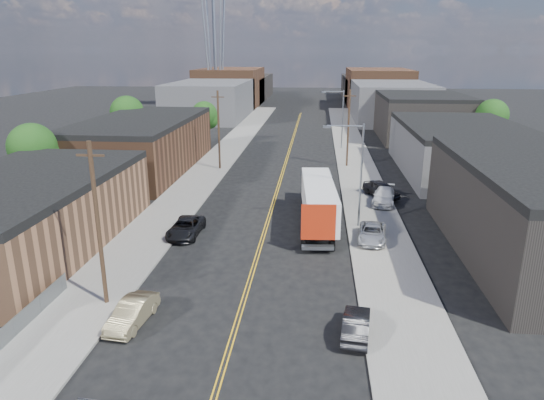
% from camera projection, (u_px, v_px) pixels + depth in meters
% --- Properties ---
extents(ground, '(260.00, 260.00, 0.00)m').
position_uv_depth(ground, '(290.00, 148.00, 76.21)').
color(ground, black).
rests_on(ground, ground).
extents(centerline, '(0.32, 120.00, 0.01)m').
position_uv_depth(centerline, '(283.00, 171.00, 61.94)').
color(centerline, gold).
rests_on(centerline, ground).
extents(sidewalk_left, '(5.00, 140.00, 0.15)m').
position_uv_depth(sidewalk_left, '(210.00, 169.00, 62.77)').
color(sidewalk_left, slate).
rests_on(sidewalk_left, ground).
extents(sidewalk_right, '(5.00, 140.00, 0.15)m').
position_uv_depth(sidewalk_right, '(358.00, 172.00, 61.07)').
color(sidewalk_right, slate).
rests_on(sidewalk_right, ground).
extents(warehouse_tan, '(12.00, 22.00, 5.60)m').
position_uv_depth(warehouse_tan, '(24.00, 213.00, 37.05)').
color(warehouse_tan, brown).
rests_on(warehouse_tan, ground).
extents(warehouse_brown, '(12.00, 26.00, 6.60)m').
position_uv_depth(warehouse_brown, '(142.00, 144.00, 61.63)').
color(warehouse_brown, '#4C2F1E').
rests_on(warehouse_brown, ground).
extents(industrial_right_b, '(14.00, 24.00, 6.10)m').
position_uv_depth(industrial_right_b, '(461.00, 149.00, 60.01)').
color(industrial_right_b, '#3E3E41').
rests_on(industrial_right_b, ground).
extents(industrial_right_c, '(14.00, 22.00, 7.60)m').
position_uv_depth(industrial_right_c, '(420.00, 116.00, 84.52)').
color(industrial_right_c, black).
rests_on(industrial_right_c, ground).
extents(skyline_left_a, '(16.00, 30.00, 8.00)m').
position_uv_depth(skyline_left_a, '(211.00, 100.00, 110.11)').
color(skyline_left_a, '#3E3E41').
rests_on(skyline_left_a, ground).
extents(skyline_right_a, '(16.00, 30.00, 8.00)m').
position_uv_depth(skyline_right_a, '(390.00, 101.00, 106.52)').
color(skyline_right_a, '#3E3E41').
rests_on(skyline_right_a, ground).
extents(skyline_left_b, '(16.00, 26.00, 10.00)m').
position_uv_depth(skyline_left_b, '(231.00, 87.00, 133.59)').
color(skyline_left_b, '#4C2F1E').
rests_on(skyline_left_b, ground).
extents(skyline_right_b, '(16.00, 26.00, 10.00)m').
position_uv_depth(skyline_right_b, '(378.00, 88.00, 130.00)').
color(skyline_right_b, '#4C2F1E').
rests_on(skyline_right_b, ground).
extents(skyline_left_c, '(16.00, 40.00, 7.00)m').
position_uv_depth(skyline_left_c, '(242.00, 87.00, 153.05)').
color(skyline_left_c, black).
rests_on(skyline_left_c, ground).
extents(skyline_right_c, '(16.00, 40.00, 7.00)m').
position_uv_depth(skyline_right_c, '(370.00, 88.00, 149.46)').
color(skyline_right_c, black).
rests_on(skyline_right_c, ground).
extents(streetlight_near, '(3.39, 0.25, 9.00)m').
position_uv_depth(streetlight_near, '(357.00, 167.00, 40.66)').
color(streetlight_near, gray).
rests_on(streetlight_near, ground).
extents(streetlight_far, '(3.39, 0.25, 9.00)m').
position_uv_depth(streetlight_far, '(340.00, 115.00, 73.95)').
color(streetlight_far, gray).
rests_on(streetlight_far, ground).
extents(utility_pole_left_near, '(1.60, 0.26, 10.00)m').
position_uv_depth(utility_pole_left_near, '(98.00, 225.00, 27.87)').
color(utility_pole_left_near, black).
rests_on(utility_pole_left_near, ground).
extents(utility_pole_left_far, '(1.60, 0.26, 10.00)m').
position_uv_depth(utility_pole_left_far, '(219.00, 130.00, 61.16)').
color(utility_pole_left_far, black).
rests_on(utility_pole_left_far, ground).
extents(utility_pole_right, '(1.60, 0.26, 10.00)m').
position_uv_depth(utility_pole_right, '(348.00, 128.00, 62.54)').
color(utility_pole_right, black).
rests_on(utility_pole_right, ground).
extents(tree_left_near, '(4.85, 4.76, 7.91)m').
position_uv_depth(tree_left_near, '(34.00, 150.00, 48.30)').
color(tree_left_near, black).
rests_on(tree_left_near, ground).
extents(tree_left_mid, '(5.10, 5.04, 8.37)m').
position_uv_depth(tree_left_mid, '(128.00, 115.00, 71.98)').
color(tree_left_mid, black).
rests_on(tree_left_mid, ground).
extents(tree_left_far, '(4.35, 4.20, 6.97)m').
position_uv_depth(tree_left_far, '(205.00, 116.00, 78.01)').
color(tree_left_far, black).
rests_on(tree_left_far, ground).
extents(tree_right_far, '(4.85, 4.76, 7.91)m').
position_uv_depth(tree_right_far, '(492.00, 118.00, 71.98)').
color(tree_right_far, black).
rests_on(tree_right_far, ground).
extents(semi_truck, '(3.31, 15.15, 3.93)m').
position_uv_depth(semi_truck, '(319.00, 197.00, 42.98)').
color(semi_truck, silver).
rests_on(semi_truck, ground).
extents(car_left_b, '(1.94, 4.36, 1.39)m').
position_uv_depth(car_left_b, '(132.00, 313.00, 27.07)').
color(car_left_b, '#817654').
rests_on(car_left_b, ground).
extents(car_left_c, '(2.46, 5.13, 1.41)m').
position_uv_depth(car_left_c, '(186.00, 227.00, 40.08)').
color(car_left_c, black).
rests_on(car_left_c, ground).
extents(car_right_oncoming, '(1.88, 4.13, 1.32)m').
position_uv_depth(car_right_oncoming, '(356.00, 325.00, 25.97)').
color(car_right_oncoming, black).
rests_on(car_right_oncoming, ground).
extents(car_right_lot_a, '(2.72, 4.87, 1.29)m').
position_uv_depth(car_right_lot_a, '(372.00, 233.00, 38.62)').
color(car_right_lot_a, silver).
rests_on(car_right_lot_a, sidewalk_right).
extents(car_right_lot_b, '(2.99, 5.36, 1.47)m').
position_uv_depth(car_right_lot_b, '(384.00, 196.00, 48.07)').
color(car_right_lot_b, silver).
rests_on(car_right_lot_b, sidewalk_right).
extents(car_right_lot_c, '(3.95, 5.10, 1.62)m').
position_uv_depth(car_right_lot_c, '(381.00, 189.00, 50.21)').
color(car_right_lot_c, black).
rests_on(car_right_lot_c, sidewalk_right).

